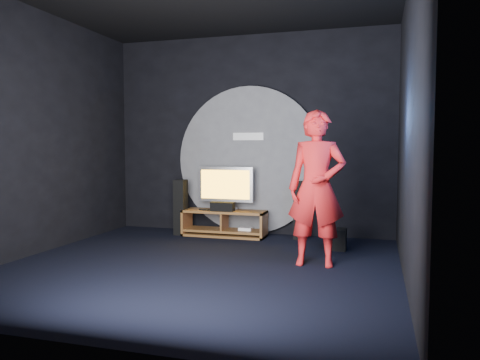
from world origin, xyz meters
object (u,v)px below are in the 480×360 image
media_console (225,225)px  tower_speaker_right (300,210)px  tower_speaker_left (181,207)px  tv (226,186)px  subwoofer (336,239)px  player (317,188)px

media_console → tower_speaker_right: tower_speaker_right is taller
tower_speaker_left → tower_speaker_right: same height
tv → tower_speaker_left: size_ratio=1.01×
media_console → tower_speaker_left: tower_speaker_left is taller
tv → subwoofer: (1.94, -0.60, -0.70)m
tower_speaker_left → player: player is taller
tower_speaker_left → subwoofer: 2.78m
media_console → tower_speaker_left: (-0.79, -0.08, 0.29)m
subwoofer → media_console: bearing=164.5°
tv → tower_speaker_left: bearing=-169.2°
tower_speaker_right → player: bearing=-74.0°
media_console → tower_speaker_right: size_ratio=1.49×
tower_speaker_right → subwoofer: size_ratio=3.05×
media_console → tv: size_ratio=1.48×
tower_speaker_right → player: 1.80m
media_console → tv: tv is taller
media_console → subwoofer: (1.94, -0.54, -0.04)m
player → tower_speaker_left: bearing=146.9°
media_console → tv: 0.67m
media_console → tower_speaker_right: (1.29, 0.11, 0.29)m
media_console → subwoofer: size_ratio=4.55×
tv → tower_speaker_right: 1.35m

